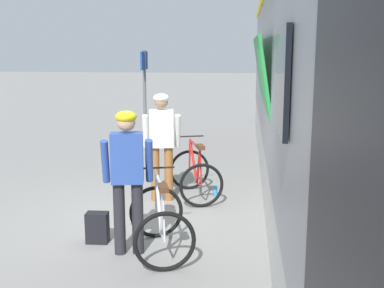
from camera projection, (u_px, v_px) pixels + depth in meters
The scene contains 9 objects.
ground_plane at pixel (160, 217), 7.34m from camera, with size 80.00×80.00×0.00m, color gray.
train_car at pixel (373, 84), 7.00m from camera, with size 3.18×16.46×3.88m.
cyclist_near_in_blue at pixel (127, 170), 5.86m from camera, with size 0.65×0.38×1.76m.
cyclist_far_in_white at pixel (162, 137), 7.94m from camera, with size 0.65×0.38×1.76m.
bicycle_near_silver at pixel (160, 222), 5.98m from camera, with size 0.97×1.22×0.99m.
bicycle_far_red at pixel (195, 175), 8.19m from camera, with size 0.99×1.23×0.99m.
backpack_on_platform at pixel (97, 228), 6.36m from camera, with size 0.28×0.18×0.40m, color black.
water_bottle_near_the_bikes at pixel (215, 191), 8.31m from camera, with size 0.07×0.07×0.19m, color #338CCC.
platform_sign_post at pixel (144, 82), 12.16m from camera, with size 0.08×0.70×2.40m.
Camera 1 is at (1.24, -6.90, 2.50)m, focal length 46.14 mm.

